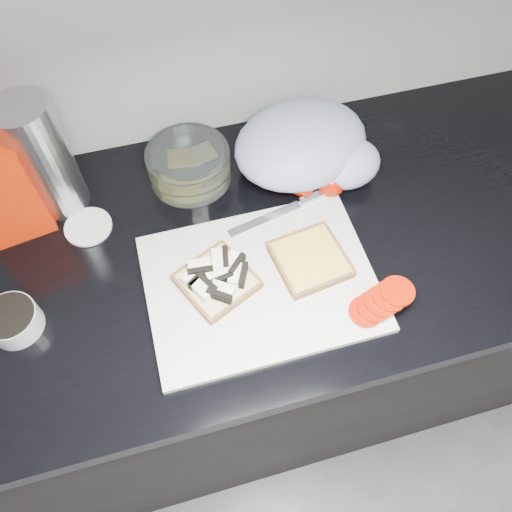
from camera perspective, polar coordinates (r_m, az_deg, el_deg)
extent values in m
cube|color=black|center=(1.35, -7.06, -10.48)|extent=(3.50, 0.60, 0.86)
cube|color=black|center=(0.95, -9.89, -0.62)|extent=(3.50, 0.64, 0.04)
cube|color=silver|center=(0.89, 0.52, -3.09)|extent=(0.40, 0.30, 0.01)
cube|color=beige|center=(0.87, -4.49, -2.88)|extent=(0.15, 0.15, 0.02)
cube|color=white|center=(0.87, -7.22, -2.18)|extent=(0.05, 0.04, 0.02)
cube|color=black|center=(0.87, -7.22, -2.18)|extent=(0.04, 0.03, 0.02)
cube|color=white|center=(0.87, -6.42, -1.18)|extent=(0.04, 0.03, 0.02)
cube|color=black|center=(0.87, -6.42, -1.18)|extent=(0.04, 0.01, 0.02)
cube|color=white|center=(0.88, -4.29, -0.44)|extent=(0.03, 0.04, 0.02)
cube|color=black|center=(0.88, -4.29, -0.44)|extent=(0.02, 0.05, 0.02)
cube|color=white|center=(0.85, -6.17, -3.75)|extent=(0.04, 0.05, 0.02)
cube|color=black|center=(0.85, -6.17, -3.75)|extent=(0.03, 0.04, 0.02)
cube|color=white|center=(0.86, -4.31, -2.21)|extent=(0.04, 0.03, 0.02)
cube|color=black|center=(0.86, -4.31, -2.21)|extent=(0.05, 0.02, 0.02)
cube|color=white|center=(0.86, -2.27, -2.11)|extent=(0.04, 0.05, 0.02)
cube|color=black|center=(0.86, -2.27, -2.11)|extent=(0.03, 0.04, 0.02)
cube|color=white|center=(0.84, -3.90, -3.91)|extent=(0.05, 0.04, 0.02)
cube|color=black|center=(0.84, -3.90, -3.91)|extent=(0.04, 0.03, 0.02)
cube|color=white|center=(0.87, -2.87, -0.74)|extent=(0.04, 0.04, 0.02)
cube|color=black|center=(0.87, -2.87, -0.74)|extent=(0.04, 0.04, 0.02)
cube|color=beige|center=(0.90, 6.20, -0.40)|extent=(0.14, 0.14, 0.02)
cube|color=yellow|center=(0.89, 6.25, -0.09)|extent=(0.12, 0.12, 0.00)
cylinder|color=#A61803|center=(0.87, 12.43, -6.25)|extent=(0.08, 0.08, 0.01)
cylinder|color=#A61803|center=(0.87, 13.30, -5.66)|extent=(0.07, 0.07, 0.01)
cylinder|color=#A61803|center=(0.87, 14.16, -5.08)|extent=(0.07, 0.07, 0.01)
cylinder|color=#A61803|center=(0.88, 15.01, -4.49)|extent=(0.06, 0.06, 0.01)
cylinder|color=#A61803|center=(0.88, 15.86, -3.91)|extent=(0.07, 0.07, 0.01)
cube|color=#B5B5B9|center=(0.95, 1.02, 4.27)|extent=(0.15, 0.05, 0.00)
cube|color=#B5B5B9|center=(0.99, 6.91, 6.86)|extent=(0.07, 0.03, 0.01)
cylinder|color=#A7ADAD|center=(0.93, -25.99, -6.68)|extent=(0.09, 0.09, 0.04)
cylinder|color=black|center=(0.91, -26.43, -6.18)|extent=(0.09, 0.09, 0.01)
cylinder|color=white|center=(1.01, -18.63, 3.19)|extent=(0.11, 0.11, 0.01)
cylinder|color=silver|center=(1.02, -7.66, 10.28)|extent=(0.17, 0.17, 0.07)
cube|color=yellow|center=(1.02, -8.41, 10.03)|extent=(0.06, 0.04, 0.04)
cube|color=#D1C77D|center=(1.04, -6.15, 10.24)|extent=(0.07, 0.06, 0.01)
cylinder|color=#ACACB1|center=(0.98, -23.17, 10.20)|extent=(0.10, 0.10, 0.24)
ellipsoid|color=#A9B8D0|center=(1.02, 5.12, 12.69)|extent=(0.31, 0.27, 0.12)
ellipsoid|color=#A9B8D0|center=(1.02, 10.50, 10.30)|extent=(0.15, 0.13, 0.08)
sphere|color=#A61803|center=(0.99, 5.35, 8.26)|extent=(0.05, 0.05, 0.05)
sphere|color=#A61803|center=(1.00, 8.61, 8.13)|extent=(0.05, 0.05, 0.05)
sphere|color=#A61803|center=(1.00, 2.40, 8.85)|extent=(0.05, 0.05, 0.05)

